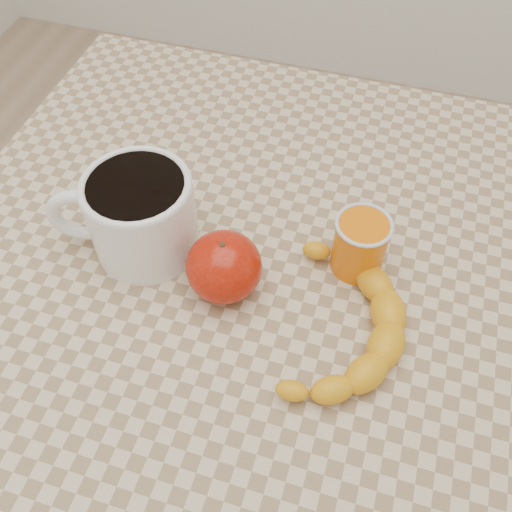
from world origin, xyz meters
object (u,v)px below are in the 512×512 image
(table, at_px, (256,305))
(orange_juice_glass, at_px, (360,244))
(banana, at_px, (339,323))
(apple, at_px, (224,267))
(coffee_mug, at_px, (138,213))

(table, bearing_deg, orange_juice_glass, 18.03)
(orange_juice_glass, bearing_deg, banana, -90.97)
(apple, xyz_separation_m, banana, (0.14, -0.02, -0.02))
(orange_juice_glass, xyz_separation_m, apple, (-0.14, -0.07, 0.00))
(table, distance_m, apple, 0.13)
(orange_juice_glass, relative_size, apple, 0.72)
(orange_juice_glass, distance_m, banana, 0.10)
(apple, bearing_deg, coffee_mug, 164.39)
(apple, relative_size, banana, 0.41)
(apple, distance_m, banana, 0.14)
(coffee_mug, relative_size, orange_juice_glass, 2.46)
(apple, bearing_deg, table, 56.91)
(table, relative_size, banana, 3.17)
(table, bearing_deg, coffee_mug, -177.16)
(coffee_mug, xyz_separation_m, apple, (0.11, -0.03, -0.02))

